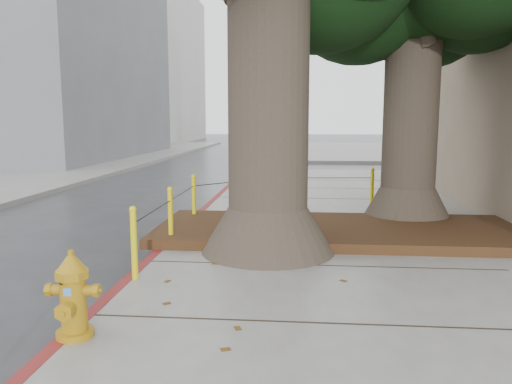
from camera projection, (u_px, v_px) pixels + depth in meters
The scene contains 11 objects.
ground at pixel (280, 336), 5.04m from camera, with size 140.00×140.00×0.00m, color #28282B.
sidewalk_far at pixel (386, 150), 34.07m from camera, with size 16.00×20.00×0.15m, color slate.
curb_red at pixel (157, 257), 7.66m from camera, with size 0.14×26.00×0.16m, color maroon.
planter_bed at pixel (340, 230), 8.77m from camera, with size 6.40×2.60×0.16m, color black.
building_far_grey at pixel (22, 48), 27.17m from camera, with size 12.00×16.00×12.00m, color slate.
building_far_white at pixel (129, 66), 49.80m from camera, with size 12.00×18.00×15.00m, color silver.
bollard_ring at pixel (244, 200), 9.33m from camera, with size 3.79×5.39×0.95m.
fire_hydrant at pixel (73, 295), 4.61m from camera, with size 0.44×0.39×0.83m.
car_silver at pixel (435, 156), 21.43m from camera, with size 1.44×3.57×1.22m, color #A9A9AE.
car_red at pixel (451, 153), 23.73m from camera, with size 1.25×3.58×1.18m, color maroon.
car_dark at pixel (79, 151), 25.04m from camera, with size 1.61×3.95×1.15m, color black.
Camera 1 is at (0.18, -4.78, 2.16)m, focal length 35.00 mm.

